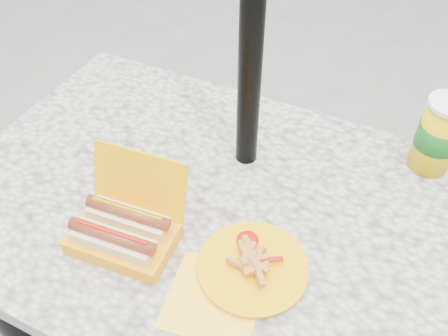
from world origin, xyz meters
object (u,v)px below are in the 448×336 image
at_px(hotdog_box, 124,230).
at_px(umbrella_pole, 252,23).
at_px(soda_cup, 439,135).
at_px(fries_plate, 249,268).

bearing_deg(hotdog_box, umbrella_pole, 65.71).
height_order(umbrella_pole, hotdog_box, umbrella_pole).
relative_size(hotdog_box, soda_cup, 1.18).
distance_m(umbrella_pole, hotdog_box, 0.47).
relative_size(fries_plate, soda_cup, 1.60).
relative_size(umbrella_pole, soda_cup, 11.97).
bearing_deg(fries_plate, hotdog_box, -170.26).
xyz_separation_m(umbrella_pole, fries_plate, (0.13, -0.29, -0.34)).
xyz_separation_m(hotdog_box, soda_cup, (0.52, 0.49, 0.06)).
height_order(umbrella_pole, fries_plate, umbrella_pole).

